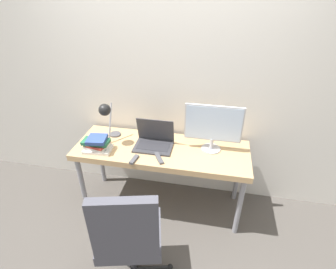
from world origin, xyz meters
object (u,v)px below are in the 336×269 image
object	(u,v)px
laptop	(154,141)
book_stack	(97,144)
monitor	(213,126)
office_chair	(128,235)
desk_lamp	(106,114)

from	to	relation	value
laptop	book_stack	size ratio (longest dim) A/B	1.34
laptop	monitor	xyz separation A→B (m)	(0.56, 0.05, 0.20)
laptop	office_chair	size ratio (longest dim) A/B	0.36
laptop	book_stack	xyz separation A→B (m)	(-0.51, -0.18, 0.01)
laptop	office_chair	world-z (taller)	office_chair
laptop	office_chair	xyz separation A→B (m)	(0.03, -0.92, -0.22)
desk_lamp	monitor	bearing A→B (deg)	4.07
book_stack	desk_lamp	bearing A→B (deg)	70.34
laptop	desk_lamp	xyz separation A→B (m)	(-0.45, -0.02, 0.27)
laptop	desk_lamp	size ratio (longest dim) A/B	0.86
desk_lamp	book_stack	distance (m)	0.30
office_chair	book_stack	xyz separation A→B (m)	(-0.54, 0.74, 0.24)
desk_lamp	office_chair	bearing A→B (deg)	-61.93
laptop	book_stack	distance (m)	0.54
monitor	book_stack	world-z (taller)	monitor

